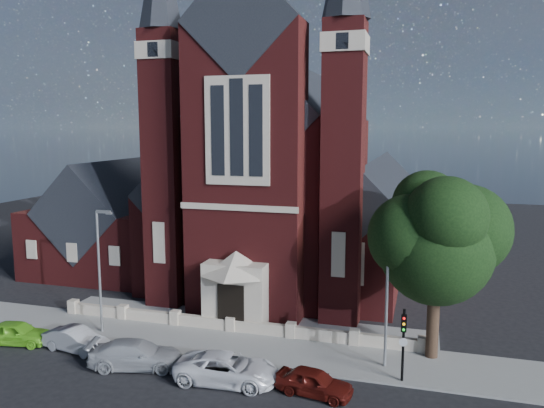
# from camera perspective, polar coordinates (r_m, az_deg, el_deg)

# --- Properties ---
(ground) EXTENTS (120.00, 120.00, 0.00)m
(ground) POSITION_cam_1_polar(r_m,az_deg,el_deg) (43.22, -0.38, -9.57)
(ground) COLOR black
(ground) RESTS_ON ground
(pavement_strip) EXTENTS (60.00, 5.00, 0.12)m
(pavement_strip) POSITION_cam_1_polar(r_m,az_deg,el_deg) (33.91, -5.62, -14.75)
(pavement_strip) COLOR gray
(pavement_strip) RESTS_ON ground
(forecourt_paving) EXTENTS (26.00, 3.00, 0.14)m
(forecourt_paving) POSITION_cam_1_polar(r_m,az_deg,el_deg) (37.38, -3.29, -12.49)
(forecourt_paving) COLOR gray
(forecourt_paving) RESTS_ON ground
(forecourt_wall) EXTENTS (24.00, 0.40, 0.90)m
(forecourt_wall) POSITION_cam_1_polar(r_m,az_deg,el_deg) (35.63, -4.39, -13.57)
(forecourt_wall) COLOR #B5A690
(forecourt_wall) RESTS_ON ground
(church) EXTENTS (20.01, 34.90, 29.20)m
(church) POSITION_cam_1_polar(r_m,az_deg,el_deg) (49.07, 2.26, 2.35)
(church) COLOR #531616
(church) RESTS_ON ground
(parish_hall) EXTENTS (12.00, 12.20, 10.24)m
(parish_hall) POSITION_cam_1_polar(r_m,az_deg,el_deg) (51.53, -16.72, -2.41)
(parish_hall) COLOR #531616
(parish_hall) RESTS_ON ground
(street_tree) EXTENTS (6.40, 6.60, 10.70)m
(street_tree) POSITION_cam_1_polar(r_m,az_deg,el_deg) (30.80, 17.47, -3.88)
(street_tree) COLOR black
(street_tree) RESTS_ON ground
(street_lamp_left) EXTENTS (1.16, 0.22, 8.09)m
(street_lamp_left) POSITION_cam_1_polar(r_m,az_deg,el_deg) (35.62, -18.00, -6.18)
(street_lamp_left) COLOR gray
(street_lamp_left) RESTS_ON ground
(street_lamp_right) EXTENTS (1.16, 0.22, 8.09)m
(street_lamp_right) POSITION_cam_1_polar(r_m,az_deg,el_deg) (29.76, 12.45, -8.81)
(street_lamp_right) COLOR gray
(street_lamp_right) RESTS_ON ground
(traffic_signal) EXTENTS (0.28, 0.42, 4.00)m
(traffic_signal) POSITION_cam_1_polar(r_m,az_deg,el_deg) (28.90, 13.96, -13.62)
(traffic_signal) COLOR black
(traffic_signal) RESTS_ON ground
(car_lime_van) EXTENTS (4.43, 2.39, 1.43)m
(car_lime_van) POSITION_cam_1_polar(r_m,az_deg,el_deg) (37.01, -25.79, -12.36)
(car_lime_van) COLOR #72CF29
(car_lime_van) RESTS_ON ground
(car_silver_a) EXTENTS (4.37, 2.09, 1.38)m
(car_silver_a) POSITION_cam_1_polar(r_m,az_deg,el_deg) (34.60, -20.32, -13.53)
(car_silver_a) COLOR #989A9F
(car_silver_a) RESTS_ON ground
(car_silver_b) EXTENTS (5.60, 3.35, 1.52)m
(car_silver_b) POSITION_cam_1_polar(r_m,az_deg,el_deg) (31.41, -14.38, -15.41)
(car_silver_b) COLOR #A9ADB1
(car_silver_b) RESTS_ON ground
(car_white_suv) EXTENTS (5.59, 2.80, 1.52)m
(car_white_suv) POSITION_cam_1_polar(r_m,az_deg,el_deg) (29.03, -4.84, -17.22)
(car_white_suv) COLOR white
(car_white_suv) RESTS_ON ground
(car_dark_red) EXTENTS (4.11, 2.20, 1.33)m
(car_dark_red) POSITION_cam_1_polar(r_m,az_deg,el_deg) (27.89, 4.57, -18.55)
(car_dark_red) COLOR #55130E
(car_dark_red) RESTS_ON ground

